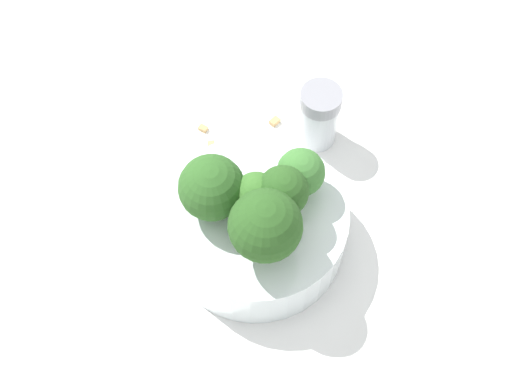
% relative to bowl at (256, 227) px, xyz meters
% --- Properties ---
extents(ground_plane, '(3.00, 3.00, 0.00)m').
position_rel_bowl_xyz_m(ground_plane, '(0.00, 0.00, -0.03)').
color(ground_plane, white).
extents(bowl, '(0.16, 0.16, 0.05)m').
position_rel_bowl_xyz_m(bowl, '(0.00, 0.00, 0.00)').
color(bowl, silver).
rests_on(bowl, ground_plane).
extents(broccoli_floret_0, '(0.04, 0.04, 0.05)m').
position_rel_bowl_xyz_m(broccoli_floret_0, '(-0.01, -0.04, 0.05)').
color(broccoli_floret_0, '#84AD66').
rests_on(broccoli_floret_0, bowl).
extents(broccoli_floret_1, '(0.04, 0.04, 0.05)m').
position_rel_bowl_xyz_m(broccoli_floret_1, '(0.00, 0.00, 0.05)').
color(broccoli_floret_1, '#84AD66').
rests_on(broccoli_floret_1, bowl).
extents(broccoli_floret_2, '(0.04, 0.04, 0.06)m').
position_rel_bowl_xyz_m(broccoli_floret_2, '(-0.02, -0.01, 0.06)').
color(broccoli_floret_2, '#84AD66').
rests_on(broccoli_floret_2, bowl).
extents(broccoli_floret_3, '(0.05, 0.05, 0.06)m').
position_rel_bowl_xyz_m(broccoli_floret_3, '(0.03, 0.02, 0.06)').
color(broccoli_floret_3, '#7A9E5B').
rests_on(broccoli_floret_3, bowl).
extents(broccoli_floret_4, '(0.06, 0.06, 0.07)m').
position_rel_bowl_xyz_m(broccoli_floret_4, '(-0.03, 0.02, 0.07)').
color(broccoli_floret_4, '#8EB770').
rests_on(broccoli_floret_4, bowl).
extents(pepper_shaker, '(0.04, 0.04, 0.07)m').
position_rel_bowl_xyz_m(pepper_shaker, '(0.02, -0.12, 0.01)').
color(pepper_shaker, silver).
rests_on(pepper_shaker, ground_plane).
extents(almond_crumb_1, '(0.01, 0.01, 0.01)m').
position_rel_bowl_xyz_m(almond_crumb_1, '(0.09, -0.05, -0.02)').
color(almond_crumb_1, tan).
rests_on(almond_crumb_1, ground_plane).
extents(almond_crumb_2, '(0.01, 0.01, 0.01)m').
position_rel_bowl_xyz_m(almond_crumb_2, '(0.11, -0.06, -0.02)').
color(almond_crumb_2, tan).
rests_on(almond_crumb_2, ground_plane).
extents(almond_crumb_3, '(0.01, 0.01, 0.01)m').
position_rel_bowl_xyz_m(almond_crumb_3, '(0.06, -0.11, -0.02)').
color(almond_crumb_3, tan).
rests_on(almond_crumb_3, ground_plane).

